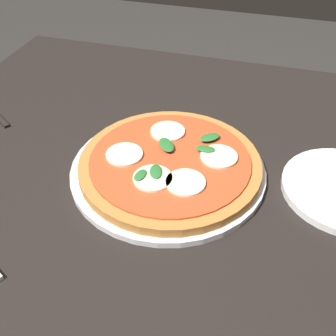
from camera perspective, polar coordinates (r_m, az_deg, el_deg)
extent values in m
cube|color=black|center=(0.77, 4.49, -2.29)|extent=(1.26, 0.99, 0.04)
cube|color=black|center=(1.47, -13.73, 1.77)|extent=(0.07, 0.07, 0.70)
cylinder|color=silver|center=(0.76, 0.00, -0.23)|extent=(0.36, 0.36, 0.01)
cylinder|color=#B27033|center=(0.74, 0.28, 0.50)|extent=(0.33, 0.33, 0.02)
cylinder|color=#CC4723|center=(0.74, 0.28, 1.16)|extent=(0.29, 0.29, 0.00)
cylinder|color=beige|center=(0.75, -6.12, 1.90)|extent=(0.07, 0.07, 0.00)
cylinder|color=beige|center=(0.69, -2.16, -1.43)|extent=(0.07, 0.07, 0.00)
cylinder|color=beige|center=(0.68, 2.47, -2.03)|extent=(0.07, 0.07, 0.00)
cylinder|color=beige|center=(0.74, 7.13, 1.62)|extent=(0.07, 0.07, 0.00)
cylinder|color=beige|center=(0.80, -0.04, 5.15)|extent=(0.07, 0.07, 0.00)
ellipsoid|color=#286B2D|center=(0.78, 5.89, 4.30)|extent=(0.05, 0.04, 0.00)
ellipsoid|color=#286B2D|center=(0.70, -1.71, -0.48)|extent=(0.03, 0.04, 0.00)
ellipsoid|color=#286B2D|center=(0.69, -3.89, -0.98)|extent=(0.02, 0.03, 0.00)
ellipsoid|color=#286B2D|center=(0.75, 4.91, 2.76)|extent=(0.04, 0.02, 0.00)
ellipsoid|color=#286B2D|center=(0.76, -0.24, 3.28)|extent=(0.05, 0.05, 0.00)
cube|color=black|center=(0.97, -22.32, 6.23)|extent=(0.06, 0.05, 0.01)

